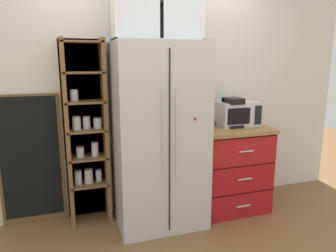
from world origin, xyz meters
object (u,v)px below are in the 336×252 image
(mug_cream, at_px, (235,124))
(bottle_amber, at_px, (234,117))
(chalkboard_menu, at_px, (31,160))
(refrigerator, at_px, (158,136))
(coffee_maker, at_px, (232,112))
(mug_navy, at_px, (210,124))
(microwave, at_px, (236,113))

(mug_cream, xyz_separation_m, bottle_amber, (-0.00, 0.02, 0.08))
(bottle_amber, height_order, chalkboard_menu, chalkboard_menu)
(refrigerator, relative_size, chalkboard_menu, 1.37)
(coffee_maker, bearing_deg, refrigerator, -176.49)
(coffee_maker, xyz_separation_m, mug_navy, (-0.26, -0.02, -0.11))
(chalkboard_menu, bearing_deg, refrigerator, -15.18)
(bottle_amber, bearing_deg, microwave, 51.19)
(refrigerator, distance_m, coffee_maker, 0.85)
(refrigerator, distance_m, mug_navy, 0.58)
(coffee_maker, height_order, mug_cream, coffee_maker)
(refrigerator, relative_size, bottle_amber, 6.68)
(mug_navy, bearing_deg, bottle_amber, -8.23)
(chalkboard_menu, bearing_deg, coffee_maker, -7.74)
(mug_navy, distance_m, chalkboard_menu, 1.83)
(refrigerator, height_order, bottle_amber, refrigerator)
(bottle_amber, distance_m, chalkboard_menu, 2.10)
(mug_cream, bearing_deg, chalkboard_menu, 170.15)
(coffee_maker, distance_m, mug_cream, 0.14)
(refrigerator, height_order, mug_navy, refrigerator)
(coffee_maker, relative_size, mug_navy, 2.73)
(mug_navy, height_order, bottle_amber, bottle_amber)
(coffee_maker, relative_size, mug_cream, 2.82)
(refrigerator, xyz_separation_m, chalkboard_menu, (-1.21, 0.33, -0.24))
(refrigerator, bearing_deg, mug_navy, 2.99)
(mug_cream, bearing_deg, refrigerator, 178.17)
(coffee_maker, bearing_deg, bottle_amber, -90.00)
(chalkboard_menu, bearing_deg, mug_cream, -9.85)
(refrigerator, xyz_separation_m, mug_cream, (0.83, -0.03, 0.07))
(microwave, relative_size, mug_cream, 4.01)
(refrigerator, bearing_deg, coffee_maker, 3.51)
(mug_cream, distance_m, bottle_amber, 0.08)
(microwave, relative_size, bottle_amber, 1.64)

